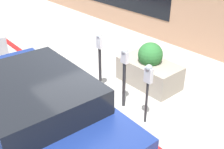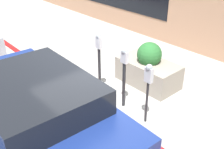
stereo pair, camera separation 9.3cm
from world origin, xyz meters
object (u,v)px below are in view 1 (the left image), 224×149
(parking_meter_nearest, at_px, (148,80))
(parking_meter_middle, at_px, (100,55))
(parked_car_middle, at_px, (33,111))
(planter_box, at_px, (149,69))
(parking_meter_second, at_px, (124,70))

(parking_meter_nearest, bearing_deg, parking_meter_middle, -1.87)
(parking_meter_nearest, relative_size, parked_car_middle, 0.32)
(planter_box, distance_m, parked_car_middle, 3.36)
(parked_car_middle, bearing_deg, parking_meter_second, -90.19)
(planter_box, bearing_deg, parked_car_middle, 94.00)
(parking_meter_second, height_order, planter_box, parking_meter_second)
(parking_meter_middle, bearing_deg, planter_box, -114.59)
(parking_meter_nearest, xyz_separation_m, parking_meter_middle, (1.61, -0.05, -0.02))
(parking_meter_nearest, distance_m, parked_car_middle, 2.24)
(parking_meter_nearest, bearing_deg, parking_meter_second, -4.06)
(parking_meter_second, height_order, parked_car_middle, parked_car_middle)
(parking_meter_nearest, distance_m, parking_meter_second, 0.75)
(parking_meter_middle, bearing_deg, parked_car_middle, 110.27)
(parking_meter_second, bearing_deg, parking_meter_middle, 0.02)
(parking_meter_nearest, distance_m, planter_box, 1.75)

